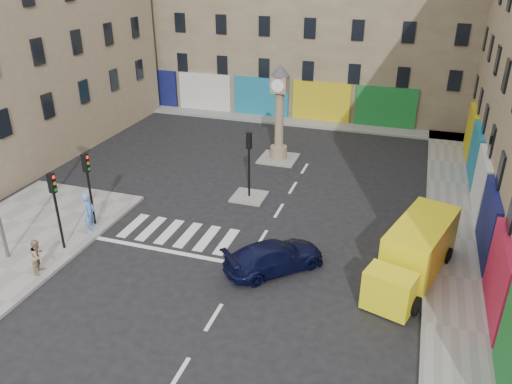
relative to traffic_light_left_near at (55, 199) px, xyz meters
The scene contains 15 objects.
ground 8.71m from the traffic_light_left_near, ahead, with size 120.00×120.00×0.00m, color black.
sidewalk_right 19.79m from the traffic_light_left_near, 29.96° to the left, with size 2.60×30.00×0.15m, color gray.
sidewalk_far 22.56m from the traffic_light_left_near, 78.94° to the left, with size 32.00×2.40×0.15m, color gray.
island_near 10.35m from the traffic_light_left_near, 51.07° to the left, with size 1.80×1.80×0.12m, color gray.
island_far 15.38m from the traffic_light_left_near, 65.46° to the left, with size 2.40×2.40×0.12m, color gray.
building_far 28.74m from the traffic_light_left_near, 81.21° to the left, with size 32.00×10.00×17.00m, color #8B7B5D.
building_left 16.66m from the traffic_light_left_near, 132.20° to the left, with size 8.00×20.00×15.00m, color #937D60.
traffic_light_left_near is the anchor object (origin of this frame).
traffic_light_left_far 2.40m from the traffic_light_left_near, 90.00° to the left, with size 0.28×0.22×3.70m.
traffic_light_island 10.03m from the traffic_light_left_near, 51.07° to the left, with size 0.28×0.22×3.70m.
clock_pillar 15.19m from the traffic_light_left_near, 65.45° to the left, with size 1.20×1.20×6.10m.
navy_sedan 9.89m from the traffic_light_left_near, ahead, with size 1.80×4.42×1.28m, color black.
yellow_van 15.57m from the traffic_light_left_near, 10.80° to the left, with size 3.59×6.54×2.28m.
pedestrian_blue 2.29m from the traffic_light_left_near, 80.06° to the left, with size 0.72×0.47×1.97m, color #5F88DA.
pedestrian_tan 2.56m from the traffic_light_left_near, 81.03° to the right, with size 0.75×0.59×1.55m, color #9D8161.
Camera 1 is at (6.10, -15.58, 12.34)m, focal length 35.00 mm.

